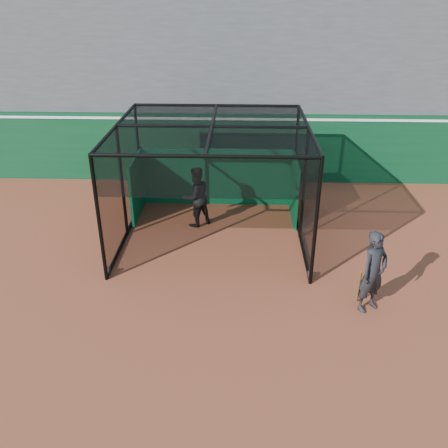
{
  "coord_description": "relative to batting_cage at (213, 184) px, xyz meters",
  "views": [
    {
      "loc": [
        1.15,
        -8.21,
        6.61
      ],
      "look_at": [
        0.79,
        2.0,
        1.4
      ],
      "focal_mm": 38.0,
      "sensor_mm": 36.0,
      "label": 1
    }
  ],
  "objects": [
    {
      "name": "ground",
      "position": [
        -0.4,
        -4.01,
        -1.62
      ],
      "size": [
        120.0,
        120.0,
        0.0
      ],
      "primitive_type": "plane",
      "color": "brown",
      "rests_on": "ground"
    },
    {
      "name": "outfield_wall",
      "position": [
        -0.4,
        4.49,
        -0.33
      ],
      "size": [
        50.0,
        0.5,
        2.5
      ],
      "color": "#0A3B1E",
      "rests_on": "ground"
    },
    {
      "name": "grandstand",
      "position": [
        -0.4,
        8.26,
        2.85
      ],
      "size": [
        50.0,
        7.85,
        8.95
      ],
      "color": "#4C4C4F",
      "rests_on": "ground"
    },
    {
      "name": "batting_cage",
      "position": [
        0.0,
        0.0,
        0.0
      ],
      "size": [
        5.16,
        4.87,
        3.25
      ],
      "color": "black",
      "rests_on": "ground"
    },
    {
      "name": "batter",
      "position": [
        -0.54,
        0.68,
        -0.7
      ],
      "size": [
        1.14,
        1.1,
        1.85
      ],
      "primitive_type": "imported",
      "rotation": [
        0.0,
        0.0,
        3.79
      ],
      "color": "black",
      "rests_on": "ground"
    },
    {
      "name": "on_deck_player",
      "position": [
        3.71,
        -3.36,
        -0.66
      ],
      "size": [
        0.84,
        0.78,
        1.94
      ],
      "color": "black",
      "rests_on": "ground"
    }
  ]
}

